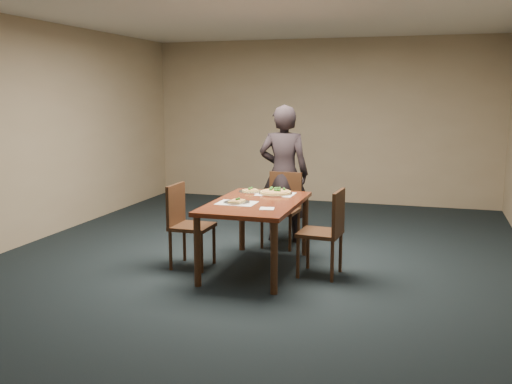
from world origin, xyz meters
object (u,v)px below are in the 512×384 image
(chair_left, at_px, (186,220))
(slice_plate_far, at_px, (251,191))
(chair_far, at_px, (283,204))
(pizza_pan, at_px, (276,192))
(diner, at_px, (284,174))
(dining_table, at_px, (256,210))
(chair_right, at_px, (327,228))
(slice_plate_near, at_px, (237,202))

(chair_left, xyz_separation_m, slice_plate_far, (0.54, 0.64, 0.25))
(chair_far, distance_m, chair_left, 1.42)
(chair_far, height_order, pizza_pan, chair_far)
(chair_left, relative_size, diner, 0.52)
(dining_table, relative_size, pizza_pan, 3.88)
(pizza_pan, relative_size, slice_plate_far, 1.38)
(chair_right, bearing_deg, dining_table, -85.47)
(chair_left, distance_m, slice_plate_far, 0.88)
(pizza_pan, bearing_deg, slice_plate_far, 170.54)
(diner, distance_m, pizza_pan, 0.83)
(pizza_pan, height_order, slice_plate_far, pizza_pan)
(chair_far, bearing_deg, pizza_pan, -79.78)
(pizza_pan, xyz_separation_m, slice_plate_far, (-0.31, 0.05, -0.01))
(slice_plate_far, bearing_deg, pizza_pan, -9.46)
(pizza_pan, bearing_deg, chair_right, -34.93)
(chair_far, height_order, chair_right, same)
(chair_far, xyz_separation_m, slice_plate_near, (-0.18, -1.23, 0.25))
(dining_table, xyz_separation_m, chair_right, (0.77, -0.00, -0.14))
(chair_far, height_order, slice_plate_far, chair_far)
(slice_plate_near, xyz_separation_m, slice_plate_far, (-0.06, 0.68, -0.00))
(slice_plate_near, height_order, slice_plate_far, slice_plate_far)
(chair_far, relative_size, slice_plate_far, 3.25)
(chair_far, xyz_separation_m, chair_right, (0.75, -1.07, 0.00))
(diner, bearing_deg, chair_left, 57.93)
(chair_far, bearing_deg, dining_table, -87.26)
(dining_table, xyz_separation_m, pizza_pan, (0.09, 0.48, 0.12))
(pizza_pan, bearing_deg, slice_plate_near, -111.57)
(chair_left, relative_size, pizza_pan, 2.36)
(chair_right, height_order, slice_plate_far, chair_right)
(slice_plate_near, bearing_deg, slice_plate_far, 95.36)
(chair_left, height_order, slice_plate_far, chair_left)
(dining_table, bearing_deg, slice_plate_near, -136.70)
(diner, distance_m, slice_plate_far, 0.79)
(chair_right, distance_m, diner, 1.56)
(dining_table, height_order, slice_plate_far, slice_plate_far)
(dining_table, distance_m, slice_plate_far, 0.59)
(chair_right, height_order, diner, diner)
(chair_right, distance_m, slice_plate_far, 1.16)
(chair_left, relative_size, chair_right, 1.00)
(chair_right, xyz_separation_m, slice_plate_far, (-1.00, 0.53, 0.25))
(dining_table, bearing_deg, diner, 91.14)
(slice_plate_near, bearing_deg, chair_far, 81.55)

